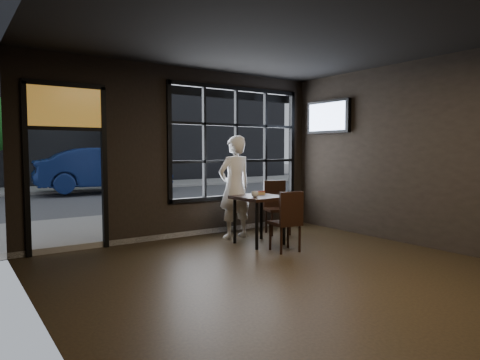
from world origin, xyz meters
TOP-DOWN VIEW (x-y plane):
  - floor at (0.00, 0.00)m, footprint 6.00×7.00m
  - ceiling at (0.00, 0.00)m, footprint 6.00×7.00m
  - wall_left at (-3.00, 0.00)m, footprint 0.04×7.00m
  - wall_right at (3.00, 0.00)m, footprint 0.04×7.00m
  - window_frame at (1.20, 3.50)m, footprint 3.06×0.12m
  - stained_transom at (-2.10, 3.50)m, footprint 1.20×0.06m
  - street_asphalt at (0.00, 24.00)m, footprint 60.00×41.00m
  - building_across at (0.00, 23.00)m, footprint 28.00×12.00m
  - cafe_table at (0.81, 2.19)m, footprint 0.83×0.83m
  - chair_near at (0.83, 1.53)m, footprint 0.49×0.49m
  - chair_window at (1.66, 2.71)m, footprint 0.58×0.58m
  - man at (0.75, 2.89)m, footprint 0.73×0.50m
  - hotdog at (0.93, 2.34)m, footprint 0.21×0.11m
  - cup at (0.63, 2.09)m, footprint 0.13×0.13m
  - tv at (2.93, 2.62)m, footprint 0.13×1.16m
  - navy_car at (1.27, 12.69)m, footprint 5.13×2.23m
  - tree_right at (3.23, 15.22)m, footprint 2.22×2.22m

SIDE VIEW (x-z plane):
  - street_asphalt at x=0.00m, z-range -0.04..0.00m
  - floor at x=0.00m, z-range -0.02..0.00m
  - cafe_table at x=0.81m, z-range 0.00..0.86m
  - chair_near at x=0.83m, z-range 0.00..1.00m
  - chair_window at x=1.66m, z-range 0.00..1.05m
  - hotdog at x=0.93m, z-range 0.85..0.91m
  - cup at x=0.63m, z-range 0.85..0.95m
  - navy_car at x=1.27m, z-range 0.10..1.74m
  - man at x=0.75m, z-range 0.00..1.93m
  - wall_left at x=-3.00m, z-range 0.00..3.20m
  - wall_right at x=3.00m, z-range 0.00..3.20m
  - window_frame at x=1.20m, z-range 0.66..2.94m
  - stained_transom at x=-2.10m, z-range 2.00..2.70m
  - tv at x=2.93m, z-range 2.01..2.69m
  - tree_right at x=3.23m, z-range 0.77..4.56m
  - ceiling at x=0.00m, z-range 3.20..3.22m
  - building_across at x=0.00m, z-range 0.00..15.00m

